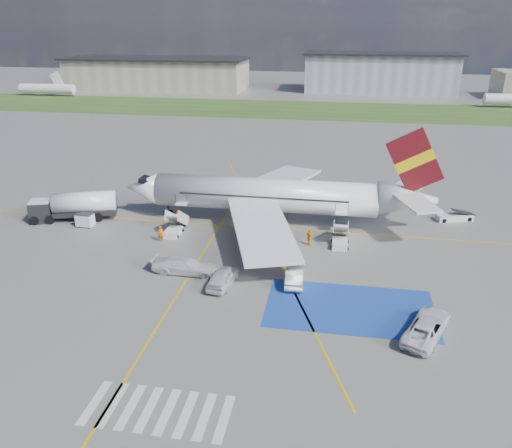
# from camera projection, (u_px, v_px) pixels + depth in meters

# --- Properties ---
(ground) EXTENTS (400.00, 400.00, 0.00)m
(ground) POSITION_uv_depth(u_px,v_px,m) (242.00, 276.00, 47.06)
(ground) COLOR #60605E
(ground) RESTS_ON ground
(grass_strip) EXTENTS (400.00, 30.00, 0.01)m
(grass_strip) POSITION_uv_depth(u_px,v_px,m) (310.00, 110.00, 133.70)
(grass_strip) COLOR #2D4C1E
(grass_strip) RESTS_ON ground
(taxiway_line_main) EXTENTS (120.00, 0.20, 0.01)m
(taxiway_line_main) POSITION_uv_depth(u_px,v_px,m) (262.00, 228.00, 58.00)
(taxiway_line_main) COLOR gold
(taxiway_line_main) RESTS_ON ground
(taxiway_line_cross) EXTENTS (0.20, 60.00, 0.01)m
(taxiway_line_cross) POSITION_uv_depth(u_px,v_px,m) (154.00, 332.00, 38.70)
(taxiway_line_cross) COLOR gold
(taxiway_line_cross) RESTS_ON ground
(taxiway_line_diag) EXTENTS (20.71, 56.45, 0.01)m
(taxiway_line_diag) POSITION_uv_depth(u_px,v_px,m) (262.00, 228.00, 58.00)
(taxiway_line_diag) COLOR gold
(taxiway_line_diag) RESTS_ON ground
(staging_box) EXTENTS (14.00, 8.00, 0.01)m
(staging_box) POSITION_uv_depth(u_px,v_px,m) (350.00, 308.00, 41.86)
(staging_box) COLOR #1A40A0
(staging_box) RESTS_ON ground
(crosswalk) EXTENTS (9.00, 4.00, 0.01)m
(crosswalk) POSITION_uv_depth(u_px,v_px,m) (158.00, 410.00, 30.91)
(crosswalk) COLOR silver
(crosswalk) RESTS_ON ground
(terminal_west) EXTENTS (60.00, 22.00, 10.00)m
(terminal_west) POSITION_uv_depth(u_px,v_px,m) (158.00, 74.00, 172.20)
(terminal_west) COLOR gray
(terminal_west) RESTS_ON ground
(terminal_centre) EXTENTS (48.00, 18.00, 12.00)m
(terminal_centre) POSITION_uv_depth(u_px,v_px,m) (379.00, 73.00, 164.83)
(terminal_centre) COLOR gray
(terminal_centre) RESTS_ON ground
(airliner) EXTENTS (36.81, 32.95, 11.92)m
(airliner) POSITION_uv_depth(u_px,v_px,m) (277.00, 195.00, 58.30)
(airliner) COLOR silver
(airliner) RESTS_ON ground
(airstairs_fwd) EXTENTS (1.90, 5.20, 3.60)m
(airstairs_fwd) POSITION_uv_depth(u_px,v_px,m) (174.00, 229.00, 56.22)
(airstairs_fwd) COLOR silver
(airstairs_fwd) RESTS_ON ground
(airstairs_aft) EXTENTS (1.90, 5.20, 3.60)m
(airstairs_aft) POSITION_uv_depth(u_px,v_px,m) (340.00, 240.00, 53.37)
(airstairs_aft) COLOR silver
(airstairs_aft) RESTS_ON ground
(fuel_tanker) EXTENTS (10.22, 5.51, 3.38)m
(fuel_tanker) POSITION_uv_depth(u_px,v_px,m) (74.00, 208.00, 60.01)
(fuel_tanker) COLOR black
(fuel_tanker) RESTS_ON ground
(gpu_cart) EXTENTS (2.02, 1.38, 1.61)m
(gpu_cart) POSITION_uv_depth(u_px,v_px,m) (85.00, 221.00, 58.10)
(gpu_cart) COLOR silver
(gpu_cart) RESTS_ON ground
(belt_loader) EXTENTS (4.80, 2.79, 1.39)m
(belt_loader) POSITION_uv_depth(u_px,v_px,m) (455.00, 217.00, 60.15)
(belt_loader) COLOR silver
(belt_loader) RESTS_ON ground
(car_silver_a) EXTENTS (2.45, 4.90, 1.60)m
(car_silver_a) POSITION_uv_depth(u_px,v_px,m) (223.00, 277.00, 45.19)
(car_silver_a) COLOR silver
(car_silver_a) RESTS_ON ground
(car_silver_b) EXTENTS (1.86, 4.67, 1.51)m
(car_silver_b) POSITION_uv_depth(u_px,v_px,m) (294.00, 275.00, 45.65)
(car_silver_b) COLOR #ABAEB2
(car_silver_b) RESTS_ON ground
(van_white_a) EXTENTS (4.26, 5.65, 1.93)m
(van_white_a) POSITION_uv_depth(u_px,v_px,m) (427.00, 324.00, 37.99)
(van_white_a) COLOR white
(van_white_a) RESTS_ON ground
(van_white_b) EXTENTS (5.10, 2.24, 1.97)m
(van_white_b) POSITION_uv_depth(u_px,v_px,m) (186.00, 264.00, 47.30)
(van_white_b) COLOR silver
(van_white_b) RESTS_ON ground
(crew_fwd) EXTENTS (0.79, 0.69, 1.81)m
(crew_fwd) POSITION_uv_depth(u_px,v_px,m) (161.00, 234.00, 54.15)
(crew_fwd) COLOR orange
(crew_fwd) RESTS_ON ground
(crew_nose) EXTENTS (1.01, 0.98, 1.64)m
(crew_nose) POSITION_uv_depth(u_px,v_px,m) (178.00, 216.00, 59.13)
(crew_nose) COLOR orange
(crew_nose) RESTS_ON ground
(crew_aft) EXTENTS (0.93, 1.12, 1.79)m
(crew_aft) POSITION_uv_depth(u_px,v_px,m) (309.00, 237.00, 53.31)
(crew_aft) COLOR orange
(crew_aft) RESTS_ON ground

